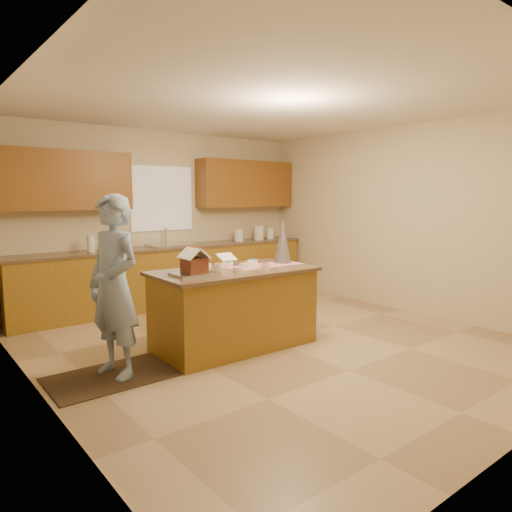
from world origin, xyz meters
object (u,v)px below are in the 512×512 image
object	(u,v)px
island_base	(234,310)
boy	(114,286)
gingerbread_house	(194,263)
tinsel_tree	(283,241)

from	to	relation	value
island_base	boy	xyz separation A→B (m)	(-1.38, -0.02, 0.44)
boy	gingerbread_house	world-z (taller)	boy
island_base	tinsel_tree	world-z (taller)	tinsel_tree
tinsel_tree	gingerbread_house	bearing A→B (deg)	-177.03
island_base	boy	size ratio (longest dim) A/B	1.02
gingerbread_house	tinsel_tree	bearing A→B (deg)	2.97
island_base	gingerbread_house	size ratio (longest dim) A/B	6.29
boy	gingerbread_house	size ratio (longest dim) A/B	6.19
tinsel_tree	boy	xyz separation A→B (m)	(-2.13, -0.05, -0.28)
tinsel_tree	gingerbread_house	xyz separation A→B (m)	(-1.28, -0.07, -0.14)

